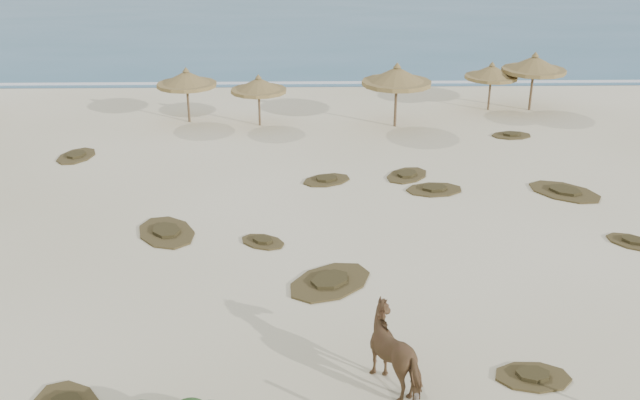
{
  "coord_description": "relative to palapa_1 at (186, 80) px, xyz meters",
  "views": [
    {
      "loc": [
        -0.65,
        -16.58,
        10.15
      ],
      "look_at": [
        -0.19,
        5.0,
        1.1
      ],
      "focal_mm": 40.0,
      "sensor_mm": 36.0,
      "label": 1
    }
  ],
  "objects": [
    {
      "name": "scrub_4",
      "position": [
        16.33,
        -14.11,
        -2.08
      ],
      "size": [
        2.0,
        1.95,
        0.16
      ],
      "rotation": [
        0.0,
        0.0,
        2.42
      ],
      "color": "#4F4123",
      "rests_on": "ground"
    },
    {
      "name": "palapa_5",
      "position": [
        17.65,
        1.82,
        0.25
      ],
      "size": [
        3.56,
        3.56,
        3.07
      ],
      "rotation": [
        0.0,
        0.0,
        -0.09
      ],
      "color": "brown",
      "rests_on": "ground"
    },
    {
      "name": "scrub_6",
      "position": [
        -4.09,
        -5.25,
        -2.08
      ],
      "size": [
        1.83,
        2.46,
        0.16
      ],
      "rotation": [
        0.0,
        0.0,
        1.39
      ],
      "color": "#4F4123",
      "rests_on": "ground"
    },
    {
      "name": "ground",
      "position": [
        6.45,
        -17.93,
        -2.13
      ],
      "size": [
        160.0,
        160.0,
        0.0
      ],
      "primitive_type": "plane",
      "color": "white",
      "rests_on": "ground"
    },
    {
      "name": "palapa_4",
      "position": [
        15.47,
        1.86,
        -0.15
      ],
      "size": [
        2.94,
        2.94,
        2.56
      ],
      "rotation": [
        0.0,
        0.0,
        0.08
      ],
      "color": "brown",
      "rests_on": "ground"
    },
    {
      "name": "scrub_7",
      "position": [
        9.86,
        -7.9,
        -2.08
      ],
      "size": [
        2.4,
        2.5,
        0.16
      ],
      "rotation": [
        0.0,
        0.0,
        0.88
      ],
      "color": "#4F4123",
      "rests_on": "ground"
    },
    {
      "name": "foam_line",
      "position": [
        6.45,
        8.07,
        -2.13
      ],
      "size": [
        70.0,
        0.6,
        0.01
      ],
      "primitive_type": "cube",
      "color": "silver",
      "rests_on": "ground"
    },
    {
      "name": "scrub_3",
      "position": [
        10.69,
        -9.45,
        -2.08
      ],
      "size": [
        2.37,
        1.72,
        0.16
      ],
      "rotation": [
        0.0,
        0.0,
        0.14
      ],
      "color": "#4F4123",
      "rests_on": "ground"
    },
    {
      "name": "scrub_1",
      "position": [
        1.16,
        -13.04,
        -2.08
      ],
      "size": [
        2.79,
        3.21,
        0.16
      ],
      "rotation": [
        0.0,
        0.0,
        2.04
      ],
      "color": "#4F4123",
      "rests_on": "ground"
    },
    {
      "name": "scrub_12",
      "position": [
        11.0,
        -21.05,
        -2.08
      ],
      "size": [
        1.83,
        1.22,
        0.16
      ],
      "rotation": [
        0.0,
        0.0,
        3.11
      ],
      "color": "#4F4123",
      "rests_on": "ground"
    },
    {
      "name": "scrub_9",
      "position": [
        6.47,
        -16.5,
        -2.08
      ],
      "size": [
        3.3,
        3.27,
        0.16
      ],
      "rotation": [
        0.0,
        0.0,
        0.77
      ],
      "color": "#4F4123",
      "rests_on": "ground"
    },
    {
      "name": "scrub_2",
      "position": [
        4.4,
        -13.83,
        -2.08
      ],
      "size": [
        1.85,
        1.68,
        0.16
      ],
      "rotation": [
        0.0,
        0.0,
        2.58
      ],
      "color": "#4F4123",
      "rests_on": "ground"
    },
    {
      "name": "palapa_3",
      "position": [
        10.19,
        -0.98,
        0.3
      ],
      "size": [
        4.02,
        4.02,
        3.14
      ],
      "rotation": [
        0.0,
        0.0,
        -0.23
      ],
      "color": "brown",
      "rests_on": "ground"
    },
    {
      "name": "palapa_1",
      "position": [
        0.0,
        0.0,
        0.0
      ],
      "size": [
        3.1,
        3.1,
        2.75
      ],
      "rotation": [
        0.0,
        0.0,
        0.06
      ],
      "color": "brown",
      "rests_on": "ground"
    },
    {
      "name": "scrub_5",
      "position": [
        15.58,
        -9.78,
        -2.08
      ],
      "size": [
        3.29,
        3.26,
        0.16
      ],
      "rotation": [
        0.0,
        0.0,
        2.38
      ],
      "color": "#4F4123",
      "rests_on": "ground"
    },
    {
      "name": "scrub_13",
      "position": [
        6.62,
        -8.36,
        -2.08
      ],
      "size": [
        2.37,
        2.06,
        0.16
      ],
      "rotation": [
        0.0,
        0.0,
        0.47
      ],
      "color": "#4F4123",
      "rests_on": "ground"
    },
    {
      "name": "palapa_2",
      "position": [
        3.56,
        -0.69,
        -0.16
      ],
      "size": [
        2.79,
        2.79,
        2.54
      ],
      "rotation": [
        0.0,
        0.0,
        -0.03
      ],
      "color": "brown",
      "rests_on": "ground"
    },
    {
      "name": "horse",
      "position": [
        7.85,
        -21.21,
        -1.25
      ],
      "size": [
        1.89,
        2.28,
        1.77
      ],
      "primitive_type": "imported",
      "rotation": [
        0.0,
        0.0,
        3.68
      ],
      "color": "brown",
      "rests_on": "ground"
    },
    {
      "name": "scrub_10",
      "position": [
        15.47,
        -2.72,
        -2.08
      ],
      "size": [
        2.01,
        1.43,
        0.16
      ],
      "rotation": [
        0.0,
        0.0,
        0.11
      ],
      "color": "#4F4123",
      "rests_on": "ground"
    }
  ]
}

